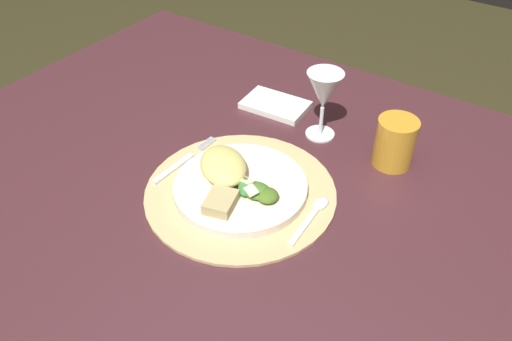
# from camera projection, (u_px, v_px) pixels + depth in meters

# --- Properties ---
(dining_table) EXTENTS (1.26, 0.99, 0.70)m
(dining_table) POSITION_uv_depth(u_px,v_px,m) (235.00, 219.00, 1.09)
(dining_table) COLOR #432126
(dining_table) RESTS_ON ground
(placemat) EXTENTS (0.35, 0.35, 0.01)m
(placemat) POSITION_uv_depth(u_px,v_px,m) (241.00, 192.00, 0.94)
(placemat) COLOR tan
(placemat) RESTS_ON dining_table
(dinner_plate) EXTENTS (0.24, 0.24, 0.02)m
(dinner_plate) POSITION_uv_depth(u_px,v_px,m) (240.00, 187.00, 0.94)
(dinner_plate) COLOR silver
(dinner_plate) RESTS_ON placemat
(pasta_serving) EXTENTS (0.14, 0.14, 0.04)m
(pasta_serving) POSITION_uv_depth(u_px,v_px,m) (223.00, 166.00, 0.94)
(pasta_serving) COLOR #D8CA6D
(pasta_serving) RESTS_ON dinner_plate
(salad_greens) EXTENTS (0.10, 0.06, 0.03)m
(salad_greens) POSITION_uv_depth(u_px,v_px,m) (255.00, 190.00, 0.90)
(salad_greens) COLOR #487729
(salad_greens) RESTS_ON dinner_plate
(bread_piece) EXTENTS (0.06, 0.07, 0.02)m
(bread_piece) POSITION_uv_depth(u_px,v_px,m) (221.00, 202.00, 0.88)
(bread_piece) COLOR tan
(bread_piece) RESTS_ON dinner_plate
(fork) EXTENTS (0.02, 0.17, 0.00)m
(fork) POSITION_uv_depth(u_px,v_px,m) (182.00, 162.00, 1.00)
(fork) COLOR silver
(fork) RESTS_ON placemat
(spoon) EXTENTS (0.02, 0.13, 0.01)m
(spoon) POSITION_uv_depth(u_px,v_px,m) (314.00, 213.00, 0.89)
(spoon) COLOR silver
(spoon) RESTS_ON placemat
(napkin) EXTENTS (0.15, 0.10, 0.01)m
(napkin) POSITION_uv_depth(u_px,v_px,m) (275.00, 105.00, 1.16)
(napkin) COLOR white
(napkin) RESTS_ON dining_table
(wine_glass) EXTENTS (0.07, 0.07, 0.15)m
(wine_glass) POSITION_uv_depth(u_px,v_px,m) (324.00, 92.00, 1.02)
(wine_glass) COLOR silver
(wine_glass) RESTS_ON dining_table
(amber_tumbler) EXTENTS (0.08, 0.08, 0.10)m
(amber_tumbler) POSITION_uv_depth(u_px,v_px,m) (395.00, 142.00, 0.98)
(amber_tumbler) COLOR gold
(amber_tumbler) RESTS_ON dining_table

